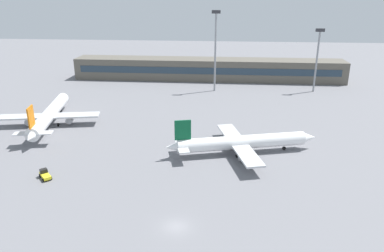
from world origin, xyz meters
TOP-DOWN VIEW (x-y plane):
  - ground_plane at (0.00, 40.00)m, footprint 400.00×400.00m
  - terminal_building at (0.00, 108.03)m, footprint 115.47×12.13m
  - airplane_near at (11.99, 30.53)m, footprint 36.46×25.89m
  - airplane_mid at (-42.80, 46.28)m, footprint 28.46×40.34m
  - baggage_tug_yellow at (-29.26, 14.27)m, footprint 3.52×3.69m
  - floodlight_tower_west at (3.46, 88.83)m, footprint 3.20×0.80m
  - floodlight_tower_east at (41.51, 90.95)m, footprint 3.20×0.80m

SIDE VIEW (x-z plane):
  - ground_plane at x=0.00m, z-range 0.00..0.00m
  - baggage_tug_yellow at x=-29.26m, z-range -0.08..1.67m
  - airplane_near at x=11.99m, z-range -1.79..7.38m
  - airplane_mid at x=-42.80m, z-range -1.96..8.07m
  - terminal_building at x=0.00m, z-range 0.00..9.00m
  - floodlight_tower_east at x=41.51m, z-range 1.98..25.67m
  - floodlight_tower_west at x=3.46m, z-range 2.08..32.09m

